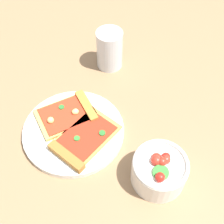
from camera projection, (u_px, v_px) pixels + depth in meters
name	position (u px, v px, depth m)	size (l,w,h in m)	color
ground_plane	(100.00, 135.00, 0.72)	(2.40, 2.40, 0.00)	#93704C
plate	(74.00, 131.00, 0.72)	(0.24, 0.24, 0.01)	silver
pizza_slice_near	(83.00, 141.00, 0.69)	(0.15, 0.17, 0.02)	gold
pizza_slice_far	(70.00, 113.00, 0.74)	(0.10, 0.14, 0.02)	#E5B256
salad_bowl	(159.00, 170.00, 0.63)	(0.11, 0.11, 0.08)	white
soda_glass	(109.00, 50.00, 0.83)	(0.07, 0.07, 0.11)	silver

